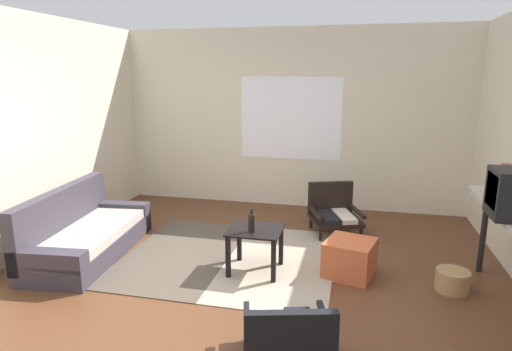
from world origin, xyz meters
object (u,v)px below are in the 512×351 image
armchair_by_window (334,211)px  coffee_table (255,239)px  ottoman_orange (350,258)px  clay_vase (505,185)px  glass_bottle (252,222)px  couch (84,235)px  console_shelf (512,222)px  wicker_basket (452,281)px  armchair_striped_foreground (288,336)px

armchair_by_window → coffee_table: bearing=-117.2°
coffee_table → ottoman_orange: size_ratio=1.17×
clay_vase → glass_bottle: 2.36m
couch → coffee_table: couch is taller
coffee_table → clay_vase: (2.29, 0.10, 0.68)m
console_shelf → wicker_basket: (-0.36, 0.22, -0.69)m
ottoman_orange → console_shelf: size_ratio=0.29×
ottoman_orange → console_shelf: console_shelf is taller
wicker_basket → armchair_striped_foreground: bearing=-132.4°
couch → coffee_table: 2.01m
glass_bottle → wicker_basket: (1.94, 0.11, -0.46)m
ottoman_orange → armchair_striped_foreground: bearing=-103.6°
ottoman_orange → wicker_basket: size_ratio=1.50×
coffee_table → armchair_striped_foreground: bearing=-68.4°
couch → wicker_basket: size_ratio=6.01×
clay_vase → armchair_by_window: bearing=140.3°
glass_bottle → armchair_by_window: bearing=63.6°
couch → armchair_striped_foreground: size_ratio=2.51×
couch → armchair_striped_foreground: couch is taller
clay_vase → console_shelf: bearing=-90.0°
glass_bottle → couch: bearing=177.8°
couch → ottoman_orange: couch is taller
console_shelf → ottoman_orange: bearing=166.0°
console_shelf → wicker_basket: console_shelf is taller
coffee_table → armchair_by_window: armchair_by_window is taller
console_shelf → clay_vase: size_ratio=4.85×
armchair_striped_foreground → clay_vase: size_ratio=2.27×
couch → armchair_striped_foreground: (2.58, -1.44, 0.03)m
console_shelf → armchair_by_window: bearing=134.4°
armchair_by_window → clay_vase: (1.57, -1.30, 0.76)m
glass_bottle → armchair_striped_foreground: bearing=-66.5°
coffee_table → armchair_striped_foreground: (0.57, -1.45, -0.10)m
coffee_table → clay_vase: bearing=2.5°
coffee_table → armchair_striped_foreground: armchair_striped_foreground is taller
coffee_table → wicker_basket: 1.94m
couch → coffee_table: size_ratio=3.41×
armchair_by_window → wicker_basket: bearing=-48.9°
couch → clay_vase: clay_vase is taller
couch → armchair_striped_foreground: bearing=-29.2°
armchair_striped_foreground → ottoman_orange: 1.63m
wicker_basket → clay_vase: bearing=12.1°
coffee_table → couch: bearing=-179.7°
armchair_striped_foreground → wicker_basket: (1.35, 1.47, -0.15)m
couch → coffee_table: bearing=0.3°
couch → clay_vase: 4.37m
coffee_table → armchair_by_window: bearing=62.8°
ottoman_orange → glass_bottle: bearing=-167.3°
armchair_by_window → ottoman_orange: (0.24, -1.27, -0.09)m
couch → glass_bottle: 2.02m
armchair_striped_foreground → clay_vase: bearing=42.2°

